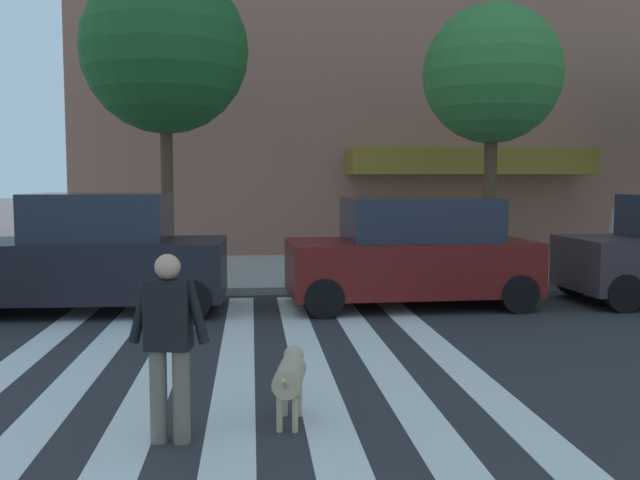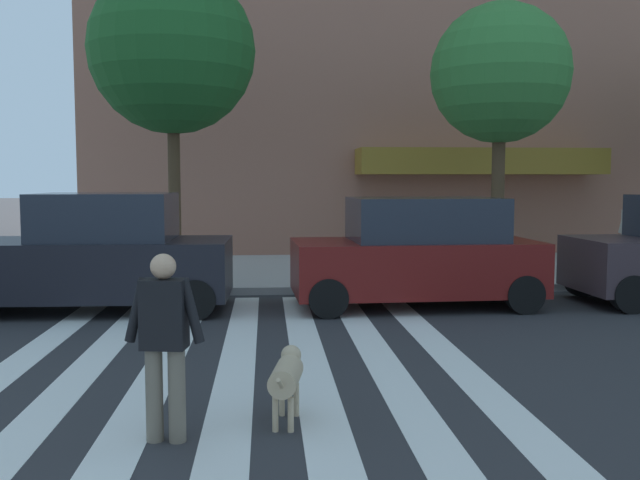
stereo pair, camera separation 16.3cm
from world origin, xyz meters
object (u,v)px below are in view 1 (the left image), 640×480
Objects in this scene: pedestrian_dog_walker at (169,337)px; pedestrian_bystander at (621,231)px; parked_car_behind_first at (93,256)px; parked_car_third_in_line at (412,253)px; street_tree_nearest at (165,51)px; dog_on_leash at (290,375)px; street_tree_middle at (492,75)px.

pedestrian_dog_walker is 13.18m from pedestrian_bystander.
pedestrian_bystander reaches higher than pedestrian_dog_walker.
parked_car_behind_first reaches higher than pedestrian_dog_walker.
parked_car_third_in_line is 0.67× the size of street_tree_nearest.
street_tree_nearest reaches higher than parked_car_third_in_line.
pedestrian_bystander is (11.18, 3.16, 0.12)m from parked_car_behind_first.
pedestrian_bystander is (10.23, 0.33, -3.84)m from street_tree_nearest.
street_tree_nearest is 3.97× the size of pedestrian_dog_walker.
street_tree_nearest is at bearing 103.61° from dog_on_leash.
street_tree_nearest reaches higher than pedestrian_bystander.
street_tree_middle is (7.03, 0.14, -0.38)m from street_tree_nearest.
parked_car_behind_first is 5.56m from parked_car_third_in_line.
dog_on_leash is (2.11, -8.70, -4.47)m from street_tree_nearest.
street_tree_nearest is at bearing -178.14° from pedestrian_bystander.
parked_car_third_in_line is at bearing 60.45° from pedestrian_dog_walker.
parked_car_behind_first is 6.64m from dog_on_leash.
pedestrian_dog_walker is (-5.99, -9.26, -3.62)m from street_tree_middle.
parked_car_behind_first is at bearing -108.59° from street_tree_nearest.
parked_car_third_in_line is (5.56, 0.00, -0.00)m from parked_car_behind_first.
pedestrian_dog_walker is (-3.57, -6.29, -0.02)m from parked_car_third_in_line.
dog_on_leash is at bearing -76.39° from street_tree_nearest.
parked_car_third_in_line is 4.28× the size of dog_on_leash.
parked_car_third_in_line is at bearing -150.67° from pedestrian_bystander.
pedestrian_bystander is at bearing 48.01° from dog_on_leash.
pedestrian_dog_walker reaches higher than dog_on_leash.
pedestrian_dog_walker is 1.60× the size of dog_on_leash.
street_tree_middle is at bearing -176.53° from pedestrian_bystander.
parked_car_behind_first is 2.80× the size of pedestrian_dog_walker.
pedestrian_bystander is at bearing 29.33° from parked_car_third_in_line.
street_tree_middle is at bearing 20.39° from parked_car_behind_first.
parked_car_third_in_line is 2.67× the size of pedestrian_dog_walker.
street_tree_nearest reaches higher than parked_car_behind_first.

